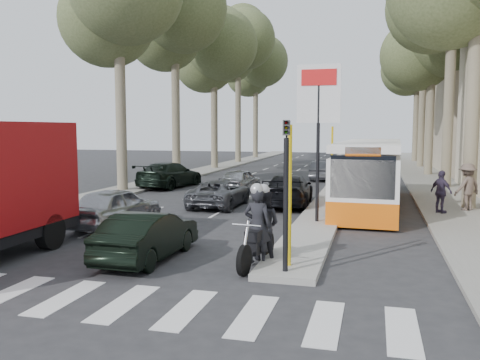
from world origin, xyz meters
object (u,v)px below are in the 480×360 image
(dark_hatchback, at_px, (148,235))
(motorcycle, at_px, (260,227))
(city_bus, at_px, (371,172))
(silver_hatchback, at_px, (115,207))

(dark_hatchback, height_order, motorcycle, motorcycle)
(dark_hatchback, bearing_deg, city_bus, -116.28)
(city_bus, bearing_deg, motorcycle, -101.71)
(motorcycle, bearing_deg, dark_hatchback, -167.16)
(silver_hatchback, height_order, dark_hatchback, silver_hatchback)
(motorcycle, bearing_deg, silver_hatchback, 156.61)
(silver_hatchback, xyz_separation_m, city_bus, (8.52, 6.82, 0.82))
(silver_hatchback, height_order, motorcycle, motorcycle)
(silver_hatchback, relative_size, dark_hatchback, 1.07)
(dark_hatchback, xyz_separation_m, motorcycle, (2.93, 0.31, 0.31))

